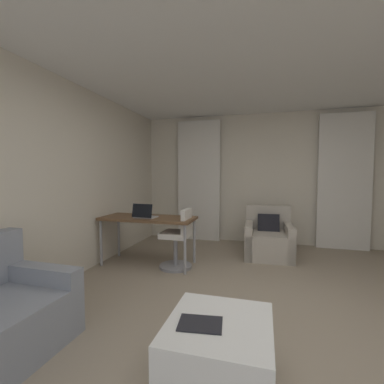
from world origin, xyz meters
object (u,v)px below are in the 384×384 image
armchair (268,240)px  laptop (145,215)px  desk (148,221)px  coffee_table (219,352)px  magazine_open (200,324)px  desk_chair (178,242)px

armchair → laptop: bearing=-150.4°
desk → coffee_table: (1.44, -2.02, -0.46)m
armchair → magazine_open: bearing=-98.7°
armchair → magazine_open: armchair is taller
magazine_open → coffee_table: bearing=30.2°
desk_chair → coffee_table: bearing=-64.5°
desk → laptop: (-0.01, -0.10, 0.11)m
armchair → magazine_open: size_ratio=2.84×
desk_chair → coffee_table: 2.20m
armchair → laptop: (-1.80, -1.02, 0.50)m
desk_chair → coffee_table: desk_chair is taller
coffee_table → desk: bearing=125.4°
desk_chair → laptop: laptop is taller
armchair → coffee_table: bearing=-96.8°
laptop → coffee_table: 2.47m
armchair → desk: (-1.79, -0.93, 0.39)m
desk_chair → laptop: 0.64m
armchair → desk_chair: bearing=-143.4°
desk_chair → coffee_table: size_ratio=1.23×
armchair → desk_chair: 1.62m
laptop → coffee_table: (1.45, -1.92, -0.57)m
coffee_table → magazine_open: 0.25m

